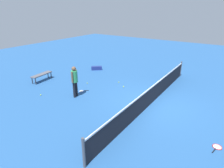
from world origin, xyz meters
The scene contains 11 objects.
ground_plane centered at (0.00, 0.00, 0.00)m, with size 40.00×40.00×0.00m, color #265693.
court_net centered at (0.00, 0.00, 0.50)m, with size 10.09×0.09×1.07m.
player_near_side centered at (1.54, -3.75, 1.01)m, with size 0.53×0.42×1.70m.
tennis_racket_near_player centered at (0.84, -3.96, 0.01)m, with size 0.54×0.53×0.03m.
tennis_racket_far_player centered at (1.75, 3.22, 0.01)m, with size 0.61×0.38×0.03m.
tennis_ball_near_player centered at (-1.04, -2.25, 0.03)m, with size 0.07×0.07×0.07m, color #C6E033.
tennis_ball_by_net centered at (-1.52, -2.91, 0.03)m, with size 0.07×0.07×0.07m, color #C6E033.
tennis_ball_midcourt centered at (2.56, -5.44, 0.03)m, with size 0.07×0.07×0.07m, color #C6E033.
tennis_ball_baseline centered at (-0.24, -4.48, 0.03)m, with size 0.07×0.07×0.07m, color #C6E033.
courtside_bench centered at (1.07, -7.27, 0.42)m, with size 1.54×0.57×0.48m.
equipment_bag centered at (-2.88, -5.78, 0.14)m, with size 0.75×0.78×0.28m.
Camera 1 is at (8.19, 3.19, 4.53)m, focal length 30.49 mm.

